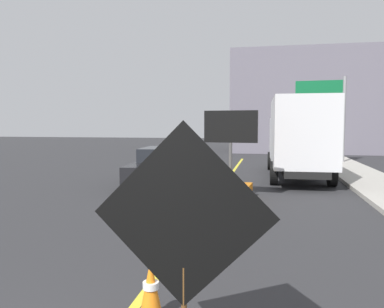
% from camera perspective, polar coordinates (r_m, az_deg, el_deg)
% --- Properties ---
extents(lane_center_stripe, '(0.14, 36.00, 0.01)m').
position_cam_1_polar(lane_center_stripe, '(7.88, -1.11, -12.45)').
color(lane_center_stripe, yellow).
rests_on(lane_center_stripe, ground).
extents(roadwork_sign, '(1.63, 0.06, 2.33)m').
position_cam_1_polar(roadwork_sign, '(3.36, -1.24, -9.83)').
color(roadwork_sign, '#593819').
rests_on(roadwork_sign, ground).
extents(arrow_board_trailer, '(1.60, 1.90, 2.70)m').
position_cam_1_polar(arrow_board_trailer, '(11.50, 5.73, -4.63)').
color(arrow_board_trailer, orange).
rests_on(arrow_board_trailer, ground).
extents(box_truck, '(2.49, 7.69, 3.31)m').
position_cam_1_polar(box_truck, '(16.79, 15.56, 2.63)').
color(box_truck, black).
rests_on(box_truck, ground).
extents(pickup_car, '(2.28, 4.95, 1.38)m').
position_cam_1_polar(pickup_car, '(14.84, -4.23, -1.71)').
color(pickup_car, black).
rests_on(pickup_car, ground).
extents(highway_guide_sign, '(2.79, 0.31, 5.00)m').
position_cam_1_polar(highway_guide_sign, '(23.44, 19.86, 6.98)').
color(highway_guide_sign, gray).
rests_on(highway_guide_sign, ground).
extents(far_building_block, '(13.88, 6.95, 8.15)m').
position_cam_1_polar(far_building_block, '(33.58, 18.20, 7.31)').
color(far_building_block, slate).
rests_on(far_building_block, ground).
extents(traffic_cone_near_sign, '(0.36, 0.36, 0.74)m').
position_cam_1_polar(traffic_cone_near_sign, '(4.76, -6.17, -19.53)').
color(traffic_cone_near_sign, black).
rests_on(traffic_cone_near_sign, ground).
extents(traffic_cone_mid_lane, '(0.36, 0.36, 0.58)m').
position_cam_1_polar(traffic_cone_mid_lane, '(6.92, 0.75, -12.44)').
color(traffic_cone_mid_lane, black).
rests_on(traffic_cone_mid_lane, ground).
extents(traffic_cone_far_lane, '(0.36, 0.36, 0.65)m').
position_cam_1_polar(traffic_cone_far_lane, '(9.34, 2.82, -7.76)').
color(traffic_cone_far_lane, black).
rests_on(traffic_cone_far_lane, ground).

